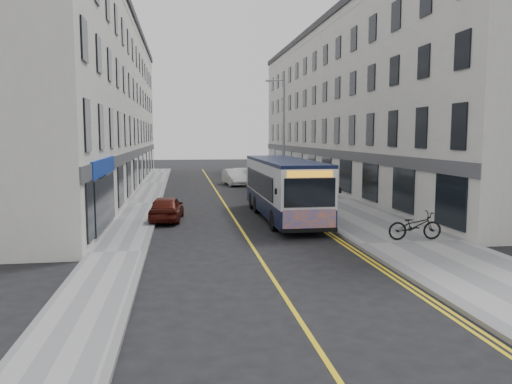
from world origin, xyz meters
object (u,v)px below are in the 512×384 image
object	(u,v)px
car_maroon	(167,208)
car_white	(234,177)
city_bus	(283,187)
pedestrian_near	(311,182)
pedestrian_far	(294,180)
bicycle	(415,226)
streetlamp	(283,133)

from	to	relation	value
car_maroon	car_white	bearing A→B (deg)	-101.94
city_bus	pedestrian_near	distance (m)	10.00
pedestrian_far	bicycle	bearing A→B (deg)	-122.63
streetlamp	car_maroon	world-z (taller)	streetlamp
bicycle	car_white	distance (m)	24.55
streetlamp	car_maroon	size ratio (longest dim) A/B	2.12
pedestrian_far	car_white	world-z (taller)	pedestrian_far
streetlamp	car_maroon	distance (m)	11.78
pedestrian_near	car_maroon	bearing A→B (deg)	-160.82
streetlamp	bicycle	xyz separation A→B (m)	(2.31, -14.89, -3.70)
car_white	car_maroon	xyz separation A→B (m)	(-5.27, -17.44, -0.05)
streetlamp	city_bus	distance (m)	9.09
city_bus	car_maroon	distance (m)	5.98
city_bus	car_white	size ratio (longest dim) A/B	2.51
pedestrian_near	pedestrian_far	bearing A→B (deg)	80.28
bicycle	pedestrian_near	world-z (taller)	pedestrian_near
streetlamp	car_maroon	xyz separation A→B (m)	(-7.57, -8.21, -3.74)
car_white	car_maroon	bearing A→B (deg)	-113.99
streetlamp	car_white	xyz separation A→B (m)	(-2.30, 9.22, -3.70)
streetlamp	pedestrian_far	distance (m)	5.11
pedestrian_far	car_maroon	xyz separation A→B (m)	(-9.13, -11.62, -0.27)
pedestrian_near	car_maroon	xyz separation A→B (m)	(-9.78, -8.89, -0.36)
city_bus	car_maroon	size ratio (longest dim) A/B	2.78
pedestrian_near	car_maroon	world-z (taller)	pedestrian_near
car_maroon	pedestrian_far	bearing A→B (deg)	-123.29
bicycle	pedestrian_near	bearing A→B (deg)	3.28
city_bus	car_maroon	bearing A→B (deg)	177.09
bicycle	pedestrian_near	size ratio (longest dim) A/B	1.22
city_bus	pedestrian_near	bearing A→B (deg)	67.02
streetlamp	city_bus	world-z (taller)	streetlamp
bicycle	pedestrian_far	xyz separation A→B (m)	(-0.75, 18.29, 0.22)
city_bus	bicycle	xyz separation A→B (m)	(4.00, -6.37, -0.98)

